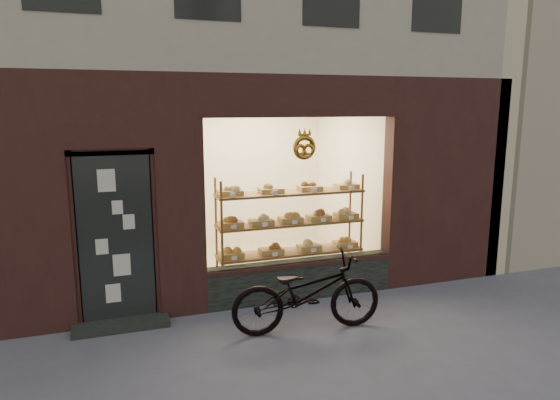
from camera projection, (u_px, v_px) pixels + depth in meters
name	position (u px, v px, depth m)	size (l,w,h in m)	color
ground	(334.00, 378.00, 5.02)	(90.00, 90.00, 0.00)	slate
display_shelf	(290.00, 232.00, 7.37)	(2.20, 0.45, 1.70)	brown
bicycle	(307.00, 293.00, 6.00)	(0.64, 1.84, 0.97)	black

